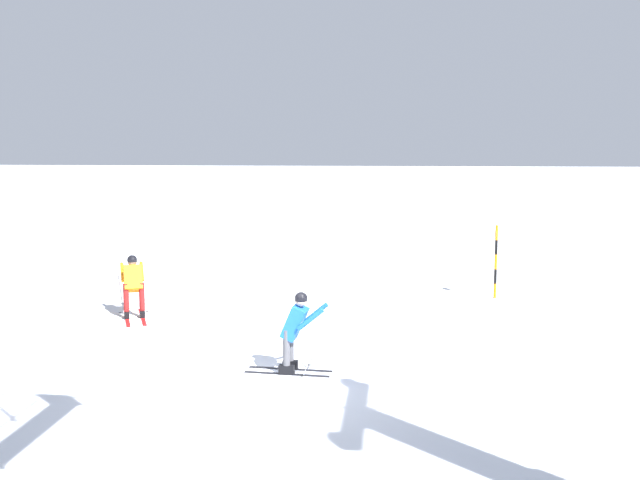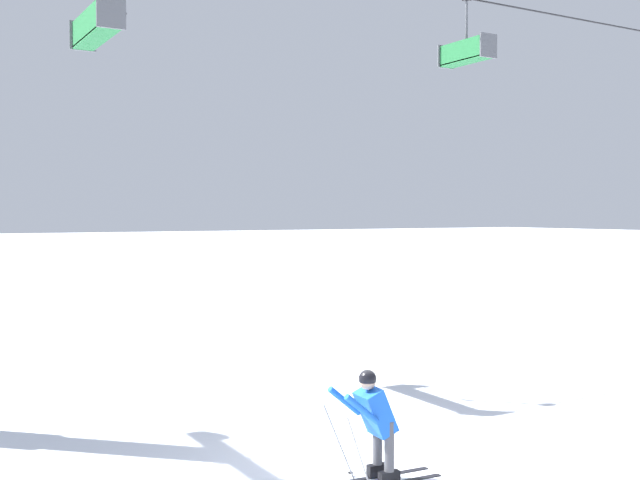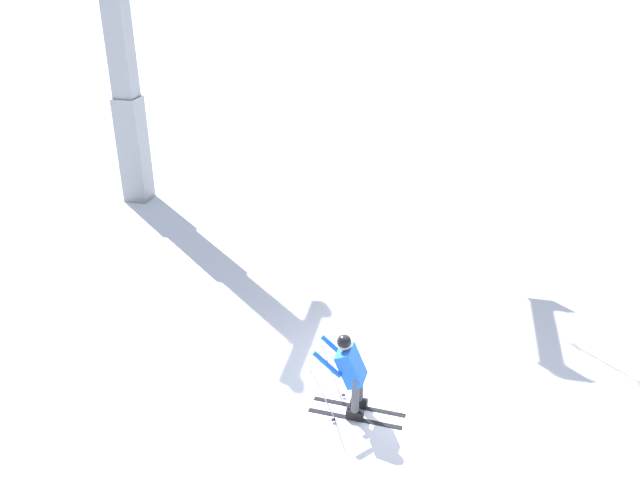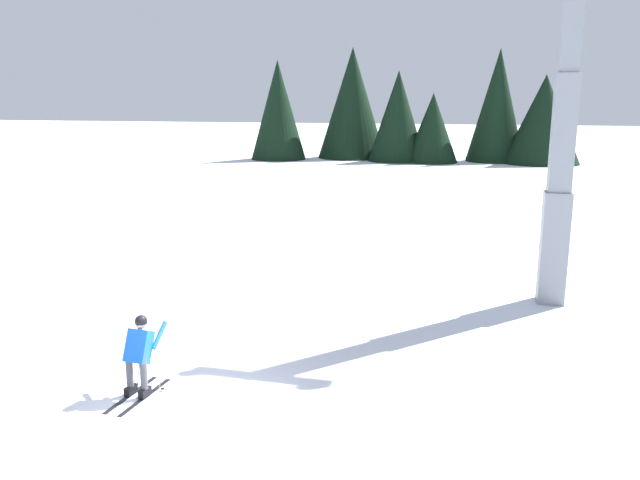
# 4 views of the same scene
# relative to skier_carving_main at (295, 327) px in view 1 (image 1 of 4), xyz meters

# --- Properties ---
(ground_plane) EXTENTS (260.00, 260.00, 0.00)m
(ground_plane) POSITION_rel_skier_carving_main_xyz_m (0.48, 0.89, -0.85)
(ground_plane) COLOR white
(skier_carving_main) EXTENTS (1.60, 0.73, 1.60)m
(skier_carving_main) POSITION_rel_skier_carving_main_xyz_m (0.00, 0.00, 0.00)
(skier_carving_main) COLOR black
(skier_carving_main) RESTS_ON ground_plane
(trail_marker_pole) EXTENTS (0.07, 0.28, 1.98)m
(trail_marker_pole) POSITION_rel_skier_carving_main_xyz_m (-4.46, -7.03, 0.22)
(trail_marker_pole) COLOR orange
(trail_marker_pole) RESTS_ON ground_plane
(skier_distant_uphill) EXTENTS (1.20, 1.83, 1.61)m
(skier_distant_uphill) POSITION_rel_skier_carving_main_xyz_m (4.47, -3.97, -0.01)
(skier_distant_uphill) COLOR red
(skier_distant_uphill) RESTS_ON ground_plane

